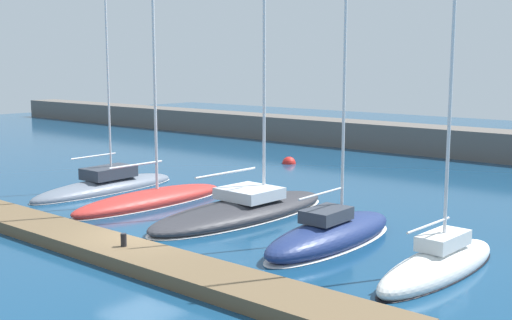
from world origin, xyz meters
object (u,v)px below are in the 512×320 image
sailboat_red_second (151,198)px  mooring_buoy_red (289,164)px  sailboat_navy_fourth (331,234)px  sailboat_slate_nearest (106,186)px  sailboat_charcoal_third (243,209)px  dock_bollard (124,240)px  sailboat_white_fifth (439,265)px

sailboat_red_second → mooring_buoy_red: size_ratio=20.39×
sailboat_navy_fourth → mooring_buoy_red: 18.99m
sailboat_slate_nearest → sailboat_red_second: bearing=-100.5°
sailboat_charcoal_third → dock_bollard: (1.01, -7.13, 0.32)m
sailboat_red_second → sailboat_white_fifth: size_ratio=1.51×
sailboat_slate_nearest → sailboat_navy_fourth: (14.41, -0.73, 0.15)m
sailboat_white_fifth → dock_bollard: sailboat_white_fifth is taller
sailboat_charcoal_third → sailboat_white_fifth: bearing=-97.7°
sailboat_red_second → sailboat_charcoal_third: 4.93m
sailboat_red_second → dock_bollard: sailboat_red_second is taller
sailboat_slate_nearest → sailboat_charcoal_third: sailboat_charcoal_third is taller
sailboat_navy_fourth → dock_bollard: bearing=143.6°
sailboat_red_second → dock_bollard: size_ratio=41.61×
sailboat_slate_nearest → sailboat_white_fifth: 18.91m
sailboat_red_second → sailboat_white_fifth: sailboat_red_second is taller
sailboat_red_second → sailboat_charcoal_third: bearing=-77.1°
sailboat_slate_nearest → sailboat_navy_fourth: bearing=-95.0°
sailboat_white_fifth → mooring_buoy_red: 22.60m
sailboat_slate_nearest → sailboat_charcoal_third: 9.14m
sailboat_charcoal_third → sailboat_navy_fourth: bearing=-99.7°
sailboat_white_fifth → dock_bollard: size_ratio=27.54×
sailboat_red_second → dock_bollard: 8.48m
mooring_buoy_red → dock_bollard: (8.52, -20.06, 0.66)m
dock_bollard → sailboat_white_fifth: bearing=32.1°
sailboat_red_second → sailboat_charcoal_third: (4.83, 1.00, 0.02)m
sailboat_red_second → sailboat_navy_fourth: bearing=-89.3°
dock_bollard → sailboat_red_second: bearing=133.6°
sailboat_slate_nearest → sailboat_red_second: (4.30, -0.64, 0.10)m
sailboat_charcoal_third → sailboat_white_fifth: (9.73, -1.67, -0.06)m
dock_bollard → mooring_buoy_red: bearing=113.0°
sailboat_white_fifth → dock_bollard: 10.29m
sailboat_slate_nearest → dock_bollard: bearing=-125.8°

